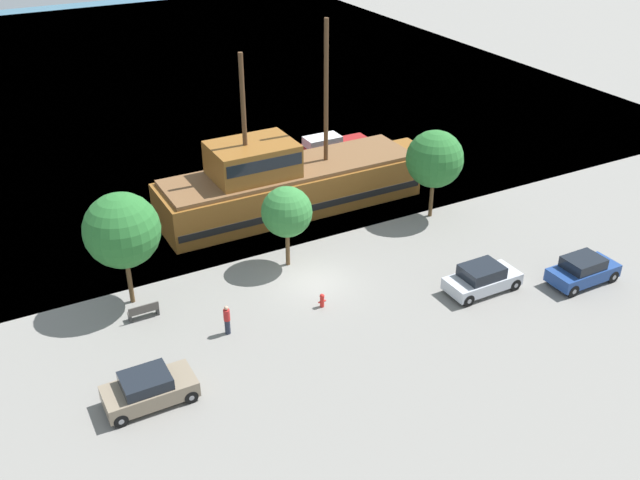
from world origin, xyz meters
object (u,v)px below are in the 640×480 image
(parked_car_curb_mid, at_px, (583,270))
(fire_hydrant, at_px, (322,300))
(parked_car_curb_rear, at_px, (482,279))
(pedestrian_walking_near, at_px, (227,320))
(pirate_ship, at_px, (287,183))
(bench_promenade_east, at_px, (144,311))
(moored_boat_dockside, at_px, (327,147))
(parked_car_curb_front, at_px, (149,389))

(parked_car_curb_mid, relative_size, fire_hydrant, 5.12)
(parked_car_curb_rear, bearing_deg, pedestrian_walking_near, 167.73)
(pirate_ship, xyz_separation_m, fire_hydrant, (-3.41, -10.90, -1.40))
(bench_promenade_east, distance_m, pedestrian_walking_near, 4.51)
(fire_hydrant, distance_m, pedestrian_walking_near, 5.12)
(parked_car_curb_rear, xyz_separation_m, fire_hydrant, (-8.13, 2.69, -0.34))
(moored_boat_dockside, relative_size, bench_promenade_east, 4.48)
(moored_boat_dockside, height_order, parked_car_curb_mid, parked_car_curb_mid)
(pirate_ship, bearing_deg, parked_car_curb_mid, -57.24)
(parked_car_curb_front, bearing_deg, parked_car_curb_mid, -4.57)
(moored_boat_dockside, distance_m, parked_car_curb_mid, 22.79)
(fire_hydrant, relative_size, pedestrian_walking_near, 0.48)
(parked_car_curb_mid, height_order, pedestrian_walking_near, pedestrian_walking_near)
(parked_car_curb_front, xyz_separation_m, bench_promenade_east, (1.51, 6.12, -0.29))
(parked_car_curb_rear, relative_size, fire_hydrant, 5.31)
(pirate_ship, xyz_separation_m, parked_car_curb_rear, (4.72, -13.59, -1.07))
(moored_boat_dockside, xyz_separation_m, parked_car_curb_front, (-20.00, -20.70, 0.19))
(pirate_ship, distance_m, parked_car_curb_mid, 18.50)
(fire_hydrant, height_order, bench_promenade_east, bench_promenade_east)
(parked_car_curb_mid, bearing_deg, parked_car_curb_rear, 159.76)
(fire_hydrant, bearing_deg, pedestrian_walking_near, 177.93)
(pirate_ship, xyz_separation_m, parked_car_curb_front, (-13.24, -13.68, -1.09))
(pirate_ship, distance_m, fire_hydrant, 11.51)
(pirate_ship, relative_size, bench_promenade_east, 12.06)
(pirate_ship, height_order, parked_car_curb_mid, pirate_ship)
(pirate_ship, xyz_separation_m, parked_car_curb_mid, (10.00, -15.54, -1.05))
(pirate_ship, relative_size, parked_car_curb_mid, 4.69)
(parked_car_curb_rear, bearing_deg, fire_hydrant, 161.68)
(parked_car_curb_rear, distance_m, bench_promenade_east, 17.51)
(moored_boat_dockside, bearing_deg, fire_hydrant, -119.59)
(moored_boat_dockside, height_order, pedestrian_walking_near, pedestrian_walking_near)
(pirate_ship, distance_m, pedestrian_walking_near, 13.72)
(parked_car_curb_mid, xyz_separation_m, bench_promenade_east, (-21.72, 7.97, -0.33))
(parked_car_curb_front, relative_size, bench_promenade_east, 2.53)
(parked_car_curb_rear, height_order, bench_promenade_east, parked_car_curb_rear)
(parked_car_curb_front, height_order, parked_car_curb_rear, parked_car_curb_rear)
(moored_boat_dockside, distance_m, parked_car_curb_rear, 20.71)
(parked_car_curb_mid, xyz_separation_m, fire_hydrant, (-13.41, 4.64, -0.35))
(parked_car_curb_rear, relative_size, pedestrian_walking_near, 2.57)
(parked_car_curb_mid, relative_size, parked_car_curb_rear, 0.96)
(parked_car_curb_rear, bearing_deg, bench_promenade_east, 159.86)
(parked_car_curb_rear, bearing_deg, parked_car_curb_front, -179.71)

